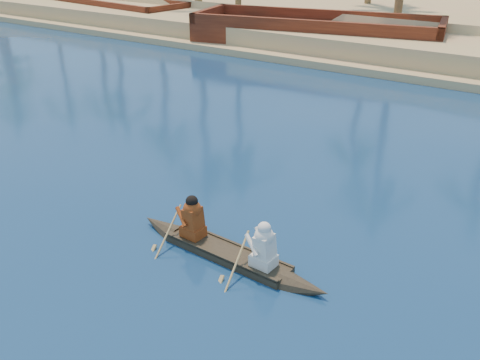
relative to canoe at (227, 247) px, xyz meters
The scene contains 4 objects.
shrub_cluster 25.66m from the canoe, 96.94° to the left, with size 100.00×6.00×2.40m, color #193914, non-canonical shape.
canoe is the anchor object (origin of this frame).
barge_left 32.73m from the canoe, 140.19° to the left, with size 12.16×5.21×1.97m.
barge_mid 21.84m from the canoe, 112.41° to the left, with size 14.35×7.45×2.28m.
Camera 1 is at (8.71, -1.61, 6.27)m, focal length 40.00 mm.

